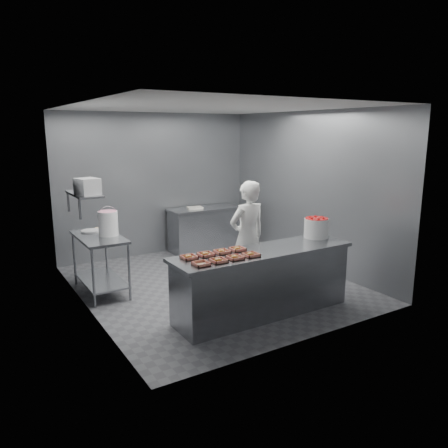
# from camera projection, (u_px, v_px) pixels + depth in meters

# --- Properties ---
(floor) EXTENTS (4.50, 4.50, 0.00)m
(floor) POSITION_uv_depth(u_px,v_px,m) (213.00, 284.00, 7.13)
(floor) COLOR #4C4C51
(floor) RESTS_ON ground
(ceiling) EXTENTS (4.50, 4.50, 0.00)m
(ceiling) POSITION_uv_depth(u_px,v_px,m) (212.00, 107.00, 6.54)
(ceiling) COLOR white
(ceiling) RESTS_ON wall_back
(wall_back) EXTENTS (4.00, 0.04, 2.80)m
(wall_back) POSITION_uv_depth(u_px,v_px,m) (156.00, 185.00, 8.71)
(wall_back) COLOR slate
(wall_back) RESTS_ON ground
(wall_left) EXTENTS (0.04, 4.50, 2.80)m
(wall_left) POSITION_uv_depth(u_px,v_px,m) (83.00, 212.00, 5.81)
(wall_left) COLOR slate
(wall_left) RESTS_ON ground
(wall_right) EXTENTS (0.04, 4.50, 2.80)m
(wall_right) POSITION_uv_depth(u_px,v_px,m) (309.00, 190.00, 7.85)
(wall_right) COLOR slate
(wall_right) RESTS_ON ground
(service_counter) EXTENTS (2.60, 0.70, 0.90)m
(service_counter) POSITION_uv_depth(u_px,v_px,m) (263.00, 282.00, 5.91)
(service_counter) COLOR slate
(service_counter) RESTS_ON ground
(prep_table) EXTENTS (0.60, 1.20, 0.90)m
(prep_table) POSITION_uv_depth(u_px,v_px,m) (100.00, 255.00, 6.66)
(prep_table) COLOR slate
(prep_table) RESTS_ON ground
(back_counter) EXTENTS (1.50, 0.60, 0.90)m
(back_counter) POSITION_uv_depth(u_px,v_px,m) (205.00, 229.00, 9.07)
(back_counter) COLOR slate
(back_counter) RESTS_ON ground
(wall_shelf) EXTENTS (0.35, 0.90, 0.03)m
(wall_shelf) POSITION_uv_depth(u_px,v_px,m) (84.00, 194.00, 6.37)
(wall_shelf) COLOR slate
(wall_shelf) RESTS_ON wall_left
(tray_0) EXTENTS (0.19, 0.18, 0.04)m
(tray_0) POSITION_uv_depth(u_px,v_px,m) (201.00, 264.00, 5.15)
(tray_0) COLOR tan
(tray_0) RESTS_ON service_counter
(tray_1) EXTENTS (0.19, 0.18, 0.06)m
(tray_1) POSITION_uv_depth(u_px,v_px,m) (218.00, 260.00, 5.27)
(tray_1) COLOR tan
(tray_1) RESTS_ON service_counter
(tray_2) EXTENTS (0.19, 0.18, 0.06)m
(tray_2) POSITION_uv_depth(u_px,v_px,m) (235.00, 257.00, 5.39)
(tray_2) COLOR tan
(tray_2) RESTS_ON service_counter
(tray_3) EXTENTS (0.19, 0.18, 0.06)m
(tray_3) POSITION_uv_depth(u_px,v_px,m) (251.00, 255.00, 5.52)
(tray_3) COLOR tan
(tray_3) RESTS_ON service_counter
(tray_4) EXTENTS (0.19, 0.18, 0.06)m
(tray_4) POSITION_uv_depth(u_px,v_px,m) (189.00, 257.00, 5.41)
(tray_4) COLOR tan
(tray_4) RESTS_ON service_counter
(tray_5) EXTENTS (0.19, 0.18, 0.06)m
(tray_5) POSITION_uv_depth(u_px,v_px,m) (206.00, 254.00, 5.53)
(tray_5) COLOR tan
(tray_5) RESTS_ON service_counter
(tray_6) EXTENTS (0.19, 0.18, 0.06)m
(tray_6) POSITION_uv_depth(u_px,v_px,m) (222.00, 252.00, 5.65)
(tray_6) COLOR tan
(tray_6) RESTS_ON service_counter
(tray_7) EXTENTS (0.19, 0.18, 0.06)m
(tray_7) POSITION_uv_depth(u_px,v_px,m) (237.00, 249.00, 5.78)
(tray_7) COLOR tan
(tray_7) RESTS_ON service_counter
(worker) EXTENTS (0.66, 0.46, 1.73)m
(worker) POSITION_uv_depth(u_px,v_px,m) (247.00, 237.00, 6.65)
(worker) COLOR white
(worker) RESTS_ON ground
(strawberry_tub) EXTENTS (0.36, 0.36, 0.30)m
(strawberry_tub) POSITION_uv_depth(u_px,v_px,m) (316.00, 227.00, 6.46)
(strawberry_tub) COLOR white
(strawberry_tub) RESTS_ON service_counter
(glaze_bucket) EXTENTS (0.31, 0.29, 0.45)m
(glaze_bucket) POSITION_uv_depth(u_px,v_px,m) (108.00, 223.00, 6.58)
(glaze_bucket) COLOR white
(glaze_bucket) RESTS_ON prep_table
(bucket_lid) EXTENTS (0.38, 0.38, 0.02)m
(bucket_lid) POSITION_uv_depth(u_px,v_px,m) (90.00, 231.00, 6.86)
(bucket_lid) COLOR white
(bucket_lid) RESTS_ON prep_table
(rag) EXTENTS (0.19, 0.18, 0.02)m
(rag) POSITION_uv_depth(u_px,v_px,m) (99.00, 229.00, 7.03)
(rag) COLOR #CCB28C
(rag) RESTS_ON prep_table
(appliance) EXTENTS (0.34, 0.37, 0.24)m
(appliance) POSITION_uv_depth(u_px,v_px,m) (87.00, 187.00, 6.17)
(appliance) COLOR gray
(appliance) RESTS_ON wall_shelf
(paper_stack) EXTENTS (0.34, 0.28, 0.04)m
(paper_stack) POSITION_uv_depth(u_px,v_px,m) (195.00, 208.00, 8.86)
(paper_stack) COLOR silver
(paper_stack) RESTS_ON back_counter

